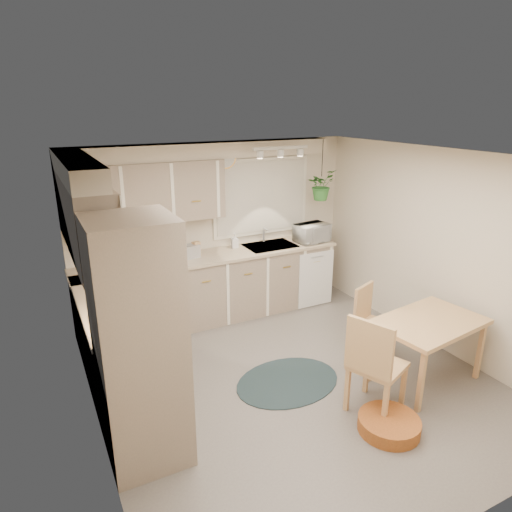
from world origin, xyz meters
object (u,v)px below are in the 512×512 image
dining_table (426,350)px  chair_back (376,323)px  braided_rug (288,382)px  chair_left (378,363)px  microwave (312,231)px  pet_bed (389,425)px

dining_table → chair_back: bearing=103.8°
dining_table → braided_rug: size_ratio=0.96×
chair_left → microwave: microwave is taller
chair_back → braided_rug: 1.27m
chair_back → microwave: size_ratio=1.79×
chair_left → microwave: 2.70m
chair_back → pet_bed: 1.38m
chair_left → braided_rug: size_ratio=0.88×
pet_bed → microwave: microwave is taller
chair_left → pet_bed: 0.56m
chair_left → microwave: (0.87, 2.48, 0.59)m
chair_back → braided_rug: (-1.19, -0.00, -0.43)m
chair_left → chair_back: bearing=117.0°
dining_table → chair_back: (-0.15, 0.62, 0.07)m
braided_rug → pet_bed: 1.17m
pet_bed → microwave: 3.14m
chair_back → braided_rug: bearing=-22.1°
microwave → chair_left: bearing=-116.7°
chair_back → chair_left: bearing=27.2°
dining_table → braided_rug: (-1.35, 0.62, -0.35)m
pet_bed → chair_left: bearing=73.0°
dining_table → chair_left: (-0.82, -0.15, 0.16)m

